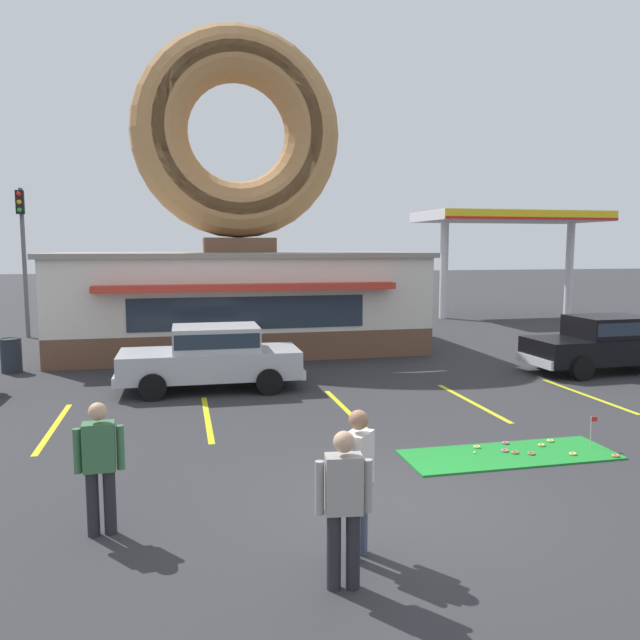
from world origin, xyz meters
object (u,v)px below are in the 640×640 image
at_px(car_black, 606,342).
at_px(trash_bin, 11,355).
at_px(pedestrian_leather_jacket_man, 100,462).
at_px(traffic_light_pole, 23,243).
at_px(car_silver, 212,355).
at_px(pedestrian_hooded_kid, 358,476).
at_px(putting_flag_pin, 593,424).
at_px(pedestrian_blue_sweater_man, 344,502).
at_px(golf_ball, 475,452).

distance_m(car_black, trash_bin, 16.94).
xyz_separation_m(pedestrian_leather_jacket_man, traffic_light_pole, (-4.85, 18.42, 2.78)).
bearing_deg(car_silver, pedestrian_hooded_kid, -82.55).
height_order(car_silver, trash_bin, car_silver).
bearing_deg(car_black, pedestrian_hooded_kid, -138.49).
relative_size(car_black, pedestrian_hooded_kid, 2.66).
xyz_separation_m(putting_flag_pin, traffic_light_pole, (-12.94, 16.84, 3.27)).
relative_size(car_black, pedestrian_blue_sweater_man, 2.72).
bearing_deg(golf_ball, pedestrian_leather_jacket_man, -163.92).
height_order(putting_flag_pin, traffic_light_pole, traffic_light_pole).
xyz_separation_m(car_silver, traffic_light_pole, (-6.62, 10.68, 2.84)).
bearing_deg(trash_bin, car_silver, -32.02).
height_order(golf_ball, car_silver, car_silver).
xyz_separation_m(pedestrian_blue_sweater_man, pedestrian_hooded_kid, (0.33, 0.61, 0.03)).
bearing_deg(car_black, pedestrian_blue_sweater_man, -137.51).
bearing_deg(pedestrian_leather_jacket_man, traffic_light_pole, 104.76).
relative_size(car_black, traffic_light_pole, 0.79).
height_order(pedestrian_hooded_kid, pedestrian_leather_jacket_man, pedestrian_hooded_kid).
distance_m(car_silver, pedestrian_leather_jacket_man, 7.94).
distance_m(car_silver, pedestrian_hooded_kid, 9.06).
height_order(car_black, pedestrian_hooded_kid, pedestrian_hooded_kid).
bearing_deg(traffic_light_pole, car_silver, -58.19).
distance_m(car_silver, traffic_light_pole, 12.88).
bearing_deg(pedestrian_leather_jacket_man, trash_bin, 108.34).
bearing_deg(trash_bin, pedestrian_leather_jacket_man, -71.66).
bearing_deg(pedestrian_hooded_kid, pedestrian_leather_jacket_man, 157.25).
xyz_separation_m(golf_ball, pedestrian_leather_jacket_man, (-5.88, -1.70, 0.88)).
bearing_deg(pedestrian_hooded_kid, pedestrian_blue_sweater_man, -118.52).
bearing_deg(pedestrian_hooded_kid, trash_bin, 118.18).
relative_size(putting_flag_pin, traffic_light_pole, 0.09).
bearing_deg(pedestrian_hooded_kid, traffic_light_pole, 111.64).
xyz_separation_m(golf_ball, pedestrian_hooded_kid, (-2.94, -2.93, 0.92)).
height_order(putting_flag_pin, trash_bin, trash_bin).
bearing_deg(putting_flag_pin, car_black, 51.33).
bearing_deg(car_silver, pedestrian_leather_jacket_man, -102.87).
height_order(pedestrian_blue_sweater_man, traffic_light_pole, traffic_light_pole).
distance_m(car_black, pedestrian_hooded_kid, 13.20).
relative_size(pedestrian_hooded_kid, traffic_light_pole, 0.30).
bearing_deg(car_black, golf_ball, -140.05).
relative_size(golf_ball, car_silver, 0.01).
height_order(putting_flag_pin, car_black, car_black).
relative_size(putting_flag_pin, pedestrian_hooded_kid, 0.32).
height_order(pedestrian_blue_sweater_man, trash_bin, pedestrian_blue_sweater_man).
bearing_deg(pedestrian_leather_jacket_man, golf_ball, 16.08).
relative_size(trash_bin, traffic_light_pole, 0.17).
bearing_deg(pedestrian_blue_sweater_man, pedestrian_leather_jacket_man, 144.67).
relative_size(car_black, trash_bin, 4.73).
distance_m(putting_flag_pin, car_black, 7.61).
height_order(trash_bin, traffic_light_pole, traffic_light_pole).
bearing_deg(golf_ball, pedestrian_blue_sweater_man, -132.72).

